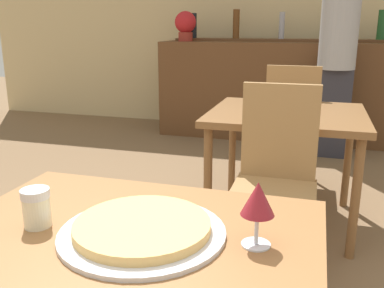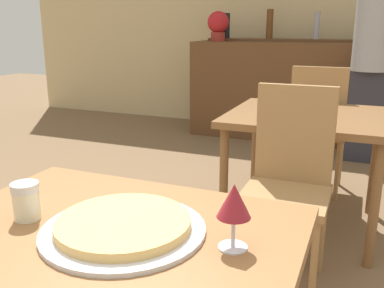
% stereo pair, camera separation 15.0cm
% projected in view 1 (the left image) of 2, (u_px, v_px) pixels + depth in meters
% --- Properties ---
extents(wall_back, '(8.00, 0.05, 2.80)m').
position_uv_depth(wall_back, '(285.00, 10.00, 4.98)').
color(wall_back, '#D1B784').
rests_on(wall_back, ground_plane).
extents(dining_table_near, '(0.95, 0.80, 0.73)m').
position_uv_depth(dining_table_near, '(122.00, 275.00, 1.05)').
color(dining_table_near, brown).
rests_on(dining_table_near, ground_plane).
extents(dining_table_far, '(0.93, 0.85, 0.73)m').
position_uv_depth(dining_table_far, '(286.00, 125.00, 2.63)').
color(dining_table_far, brown).
rests_on(dining_table_far, ground_plane).
extents(bar_counter, '(2.60, 0.56, 1.06)m').
position_uv_depth(bar_counter, '(277.00, 91.00, 4.75)').
color(bar_counter, brown).
rests_on(bar_counter, ground_plane).
extents(bar_back_shelf, '(2.39, 0.24, 0.35)m').
position_uv_depth(bar_back_shelf, '(280.00, 35.00, 4.72)').
color(bar_back_shelf, brown).
rests_on(bar_back_shelf, bar_counter).
extents(chair_far_side_front, '(0.40, 0.40, 0.96)m').
position_uv_depth(chair_far_side_front, '(276.00, 169.00, 2.11)').
color(chair_far_side_front, olive).
rests_on(chair_far_side_front, ground_plane).
extents(chair_far_side_back, '(0.40, 0.40, 0.96)m').
position_uv_depth(chair_far_side_back, '(292.00, 120.00, 3.20)').
color(chair_far_side_back, olive).
rests_on(chair_far_side_back, ground_plane).
extents(pizza_tray, '(0.42, 0.42, 0.04)m').
position_uv_depth(pizza_tray, '(142.00, 229.00, 1.06)').
color(pizza_tray, silver).
rests_on(pizza_tray, dining_table_near).
extents(cheese_shaker, '(0.07, 0.07, 0.10)m').
position_uv_depth(cheese_shaker, '(36.00, 208.00, 1.10)').
color(cheese_shaker, beige).
rests_on(cheese_shaker, dining_table_near).
extents(person_standing, '(0.34, 0.34, 1.76)m').
position_uv_depth(person_standing, '(337.00, 56.00, 3.94)').
color(person_standing, '#2D2D38').
rests_on(person_standing, ground_plane).
extents(wine_glass, '(0.08, 0.08, 0.16)m').
position_uv_depth(wine_glass, '(258.00, 201.00, 0.98)').
color(wine_glass, silver).
rests_on(wine_glass, dining_table_near).
extents(potted_plant, '(0.24, 0.24, 0.33)m').
position_uv_depth(potted_plant, '(185.00, 24.00, 4.80)').
color(potted_plant, maroon).
rests_on(potted_plant, bar_counter).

